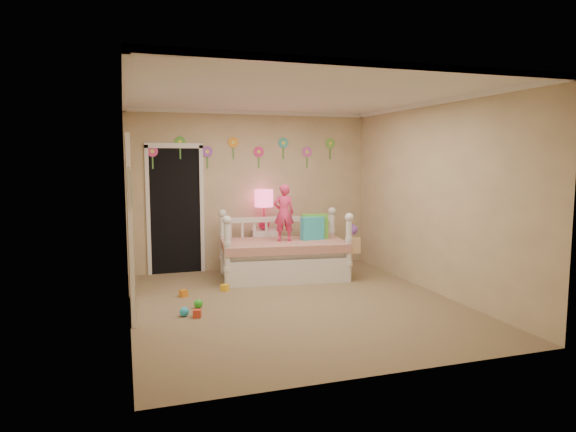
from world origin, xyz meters
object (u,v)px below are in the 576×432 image
object	(u,v)px
daybed	(284,245)
child	(284,213)
nightstand	(264,249)
table_lamp	(264,203)

from	to	relation	value
daybed	child	world-z (taller)	child
daybed	nightstand	bearing A→B (deg)	107.03
daybed	table_lamp	world-z (taller)	table_lamp
child	table_lamp	xyz separation A→B (m)	(-0.12, 0.70, 0.09)
daybed	nightstand	xyz separation A→B (m)	(-0.12, 0.68, -0.19)
child	nightstand	distance (m)	0.98
daybed	nightstand	distance (m)	0.72
child	table_lamp	size ratio (longest dim) A/B	1.31
nightstand	table_lamp	size ratio (longest dim) A/B	0.99
nightstand	daybed	bearing A→B (deg)	-71.02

